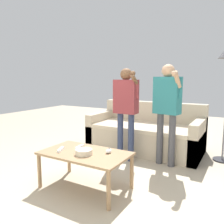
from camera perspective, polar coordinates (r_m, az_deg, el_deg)
ground_plane at (r=2.91m, az=-3.86°, el=-17.44°), size 12.00×12.00×0.00m
couch at (r=4.15m, az=8.49°, el=-5.35°), size 1.93×0.96×0.83m
coffee_table at (r=2.69m, az=-6.75°, el=-11.01°), size 1.01×0.59×0.43m
snack_bowl at (r=2.59m, az=-7.06°, el=-9.89°), size 0.19×0.19×0.06m
game_remote_nunchuk at (r=2.62m, az=-0.85°, el=-9.74°), size 0.06×0.09×0.05m
player_center at (r=3.47m, az=3.49°, el=2.17°), size 0.42×0.28×1.42m
player_right at (r=3.35m, az=13.60°, el=2.21°), size 0.43×0.39×1.47m
game_remote_wand_near at (r=2.83m, az=-8.06°, el=-8.64°), size 0.05×0.16×0.03m
game_remote_wand_far at (r=2.77m, az=-12.69°, el=-9.12°), size 0.10×0.16×0.03m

